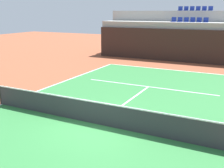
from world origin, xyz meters
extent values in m
plane|color=brown|center=(0.00, 0.00, 0.00)|extent=(80.00, 80.00, 0.00)
cube|color=#2D7238|center=(0.00, 0.00, 0.01)|extent=(11.00, 24.00, 0.01)
cube|color=white|center=(0.00, 11.95, 0.01)|extent=(11.00, 0.10, 0.00)
cube|color=white|center=(-5.45, 0.00, 0.01)|extent=(0.10, 24.00, 0.00)
cube|color=white|center=(0.00, 6.40, 0.01)|extent=(8.26, 0.10, 0.00)
cube|color=white|center=(0.00, 3.20, 0.01)|extent=(0.10, 6.40, 0.00)
cube|color=black|center=(0.00, 15.91, 1.48)|extent=(17.04, 0.30, 2.95)
cube|color=#9E9E99|center=(0.00, 17.26, 1.77)|extent=(17.04, 2.40, 3.54)
cube|color=#9E9E99|center=(0.00, 19.66, 2.28)|extent=(17.04, 2.40, 4.56)
cube|color=navy|center=(-1.47, 17.26, 3.56)|extent=(0.44, 0.44, 0.04)
cube|color=navy|center=(-1.47, 17.46, 3.78)|extent=(0.44, 0.04, 0.40)
cube|color=navy|center=(-0.88, 17.26, 3.56)|extent=(0.44, 0.44, 0.04)
cube|color=navy|center=(-0.88, 17.46, 3.78)|extent=(0.44, 0.04, 0.40)
cube|color=navy|center=(-0.29, 17.26, 3.56)|extent=(0.44, 0.44, 0.04)
cube|color=navy|center=(-0.29, 17.46, 3.78)|extent=(0.44, 0.04, 0.40)
cube|color=navy|center=(0.29, 17.26, 3.56)|extent=(0.44, 0.44, 0.04)
cube|color=navy|center=(0.29, 17.46, 3.78)|extent=(0.44, 0.04, 0.40)
cube|color=navy|center=(0.88, 17.26, 3.56)|extent=(0.44, 0.44, 0.04)
cube|color=navy|center=(0.88, 17.46, 3.78)|extent=(0.44, 0.04, 0.40)
cube|color=navy|center=(1.47, 17.26, 3.56)|extent=(0.44, 0.44, 0.04)
cube|color=navy|center=(1.47, 17.46, 3.78)|extent=(0.44, 0.04, 0.40)
cube|color=navy|center=(-1.47, 19.66, 4.58)|extent=(0.44, 0.44, 0.04)
cube|color=navy|center=(-1.47, 19.86, 4.80)|extent=(0.44, 0.04, 0.40)
cube|color=navy|center=(-0.88, 19.66, 4.58)|extent=(0.44, 0.44, 0.04)
cube|color=navy|center=(-0.88, 19.86, 4.80)|extent=(0.44, 0.04, 0.40)
cube|color=navy|center=(-0.29, 19.66, 4.58)|extent=(0.44, 0.44, 0.04)
cube|color=navy|center=(-0.29, 19.86, 4.80)|extent=(0.44, 0.04, 0.40)
cube|color=navy|center=(0.29, 19.66, 4.58)|extent=(0.44, 0.44, 0.04)
cube|color=navy|center=(0.29, 19.86, 4.80)|extent=(0.44, 0.04, 0.40)
cube|color=navy|center=(0.88, 19.66, 4.58)|extent=(0.44, 0.44, 0.04)
cube|color=navy|center=(0.88, 19.86, 4.80)|extent=(0.44, 0.04, 0.40)
cube|color=navy|center=(1.47, 19.66, 4.58)|extent=(0.44, 0.44, 0.04)
cube|color=navy|center=(1.47, 19.86, 4.80)|extent=(0.44, 0.04, 0.40)
cylinder|color=black|center=(-5.50, 0.00, 0.55)|extent=(0.08, 0.08, 1.07)
cube|color=#333338|center=(0.00, 0.00, 0.47)|extent=(10.90, 0.02, 0.92)
cube|color=white|center=(0.00, 0.00, 0.96)|extent=(10.90, 0.04, 0.05)
camera|label=1|loc=(5.24, -8.95, 4.49)|focal=43.47mm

